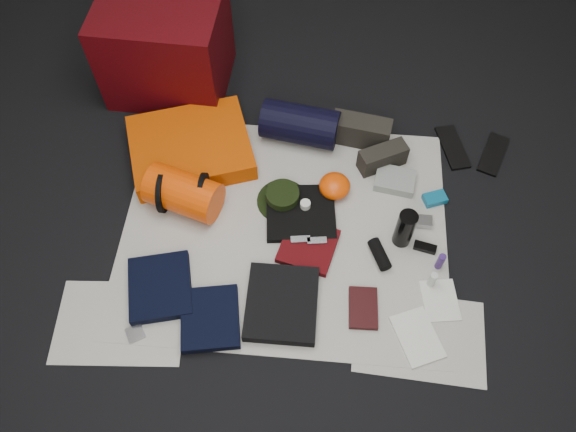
# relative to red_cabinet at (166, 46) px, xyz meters

# --- Properties ---
(floor) EXTENTS (4.50, 4.50, 0.02)m
(floor) POSITION_rel_red_cabinet_xyz_m (0.74, -0.95, -0.28)
(floor) COLOR black
(floor) RESTS_ON ground
(newspaper_mat) EXTENTS (1.60, 1.30, 0.01)m
(newspaper_mat) POSITION_rel_red_cabinet_xyz_m (0.74, -0.95, -0.27)
(newspaper_mat) COLOR silver
(newspaper_mat) RESTS_ON floor
(newspaper_sheet_front_left) EXTENTS (0.61, 0.44, 0.00)m
(newspaper_sheet_front_left) POSITION_rel_red_cabinet_xyz_m (0.04, -1.50, -0.27)
(newspaper_sheet_front_left) COLOR silver
(newspaper_sheet_front_left) RESTS_ON floor
(newspaper_sheet_front_right) EXTENTS (0.60, 0.43, 0.00)m
(newspaper_sheet_front_right) POSITION_rel_red_cabinet_xyz_m (1.39, -1.45, -0.27)
(newspaper_sheet_front_right) COLOR silver
(newspaper_sheet_front_right) RESTS_ON floor
(red_cabinet) EXTENTS (0.67, 0.56, 0.54)m
(red_cabinet) POSITION_rel_red_cabinet_xyz_m (0.00, 0.00, 0.00)
(red_cabinet) COLOR #440509
(red_cabinet) RESTS_ON floor
(sleeping_pad) EXTENTS (0.75, 0.68, 0.11)m
(sleeping_pad) POSITION_rel_red_cabinet_xyz_m (0.20, -0.53, -0.21)
(sleeping_pad) COLOR #D04602
(sleeping_pad) RESTS_ON newspaper_mat
(stuff_sack) EXTENTS (0.41, 0.31, 0.21)m
(stuff_sack) POSITION_rel_red_cabinet_xyz_m (0.23, -0.85, -0.16)
(stuff_sack) COLOR #E64003
(stuff_sack) RESTS_ON newspaper_mat
(sack_strap_left) EXTENTS (0.02, 0.22, 0.22)m
(sack_strap_left) POSITION_rel_red_cabinet_xyz_m (0.13, -0.85, -0.16)
(sack_strap_left) COLOR black
(sack_strap_left) RESTS_ON newspaper_mat
(sack_strap_right) EXTENTS (0.03, 0.22, 0.22)m
(sack_strap_right) POSITION_rel_red_cabinet_xyz_m (0.33, -0.85, -0.16)
(sack_strap_right) COLOR black
(sack_strap_right) RESTS_ON newspaper_mat
(navy_duffel) EXTENTS (0.44, 0.27, 0.21)m
(navy_duffel) POSITION_rel_red_cabinet_xyz_m (0.77, -0.36, -0.16)
(navy_duffel) COLOR black
(navy_duffel) RESTS_ON newspaper_mat
(boonie_brim) EXTENTS (0.33, 0.33, 0.01)m
(boonie_brim) POSITION_rel_red_cabinet_xyz_m (0.72, -0.79, -0.26)
(boonie_brim) COLOR black
(boonie_brim) RESTS_ON newspaper_mat
(boonie_crown) EXTENTS (0.17, 0.17, 0.07)m
(boonie_crown) POSITION_rel_red_cabinet_xyz_m (0.72, -0.79, -0.22)
(boonie_crown) COLOR black
(boonie_crown) RESTS_ON boonie_brim
(hiking_boot_left) EXTENTS (0.33, 0.17, 0.16)m
(hiking_boot_left) POSITION_rel_red_cabinet_xyz_m (1.10, -0.36, -0.19)
(hiking_boot_left) COLOR black
(hiking_boot_left) RESTS_ON newspaper_mat
(hiking_boot_right) EXTENTS (0.27, 0.20, 0.13)m
(hiking_boot_right) POSITION_rel_red_cabinet_xyz_m (1.22, -0.51, -0.20)
(hiking_boot_right) COLOR black
(hiking_boot_right) RESTS_ON newspaper_mat
(flip_flop_left) EXTENTS (0.18, 0.31, 0.02)m
(flip_flop_left) POSITION_rel_red_cabinet_xyz_m (1.61, -0.36, -0.26)
(flip_flop_left) COLOR black
(flip_flop_left) RESTS_ON floor
(flip_flop_right) EXTENTS (0.20, 0.30, 0.02)m
(flip_flop_right) POSITION_rel_red_cabinet_xyz_m (1.82, -0.39, -0.26)
(flip_flop_right) COLOR black
(flip_flop_right) RESTS_ON floor
(trousers_navy_a) EXTENTS (0.35, 0.38, 0.05)m
(trousers_navy_a) POSITION_rel_red_cabinet_xyz_m (0.20, -1.33, -0.24)
(trousers_navy_a) COLOR black
(trousers_navy_a) RESTS_ON newspaper_mat
(trousers_navy_b) EXTENTS (0.31, 0.34, 0.05)m
(trousers_navy_b) POSITION_rel_red_cabinet_xyz_m (0.45, -1.46, -0.24)
(trousers_navy_b) COLOR black
(trousers_navy_b) RESTS_ON newspaper_mat
(trousers_charcoal) EXTENTS (0.32, 0.37, 0.06)m
(trousers_charcoal) POSITION_rel_red_cabinet_xyz_m (0.77, -1.36, -0.23)
(trousers_charcoal) COLOR black
(trousers_charcoal) RESTS_ON newspaper_mat
(black_tshirt) EXTENTS (0.38, 0.36, 0.03)m
(black_tshirt) POSITION_rel_red_cabinet_xyz_m (0.82, -0.86, -0.25)
(black_tshirt) COLOR black
(black_tshirt) RESTS_ON newspaper_mat
(red_shirt) EXTENTS (0.31, 0.31, 0.03)m
(red_shirt) POSITION_rel_red_cabinet_xyz_m (0.87, -1.05, -0.25)
(red_shirt) COLOR #4C080B
(red_shirt) RESTS_ON newspaper_mat
(orange_stuff_sack) EXTENTS (0.20, 0.20, 0.11)m
(orange_stuff_sack) POSITION_rel_red_cabinet_xyz_m (0.98, -0.71, -0.21)
(orange_stuff_sack) COLOR #E64003
(orange_stuff_sack) RESTS_ON newspaper_mat
(first_aid_pouch) EXTENTS (0.22, 0.18, 0.05)m
(first_aid_pouch) POSITION_rel_red_cabinet_xyz_m (1.29, -0.63, -0.24)
(first_aid_pouch) COLOR gray
(first_aid_pouch) RESTS_ON newspaper_mat
(water_bottle) EXTENTS (0.12, 0.12, 0.22)m
(water_bottle) POSITION_rel_red_cabinet_xyz_m (1.32, -0.97, -0.15)
(water_bottle) COLOR black
(water_bottle) RESTS_ON newspaper_mat
(speaker) EXTENTS (0.12, 0.17, 0.06)m
(speaker) POSITION_rel_red_cabinet_xyz_m (1.21, -1.07, -0.23)
(speaker) COLOR black
(speaker) RESTS_ON newspaper_mat
(compact_camera) EXTENTS (0.10, 0.06, 0.04)m
(compact_camera) POSITION_rel_red_cabinet_xyz_m (1.42, -0.86, -0.24)
(compact_camera) COLOR #A2A2A6
(compact_camera) RESTS_ON newspaper_mat
(cyan_case) EXTENTS (0.13, 0.11, 0.04)m
(cyan_case) POSITION_rel_red_cabinet_xyz_m (1.49, -0.72, -0.25)
(cyan_case) COLOR #0D5D82
(cyan_case) RESTS_ON newspaper_mat
(toiletry_purple) EXTENTS (0.04, 0.04, 0.10)m
(toiletry_purple) POSITION_rel_red_cabinet_xyz_m (1.49, -1.09, -0.21)
(toiletry_purple) COLOR #3A1F66
(toiletry_purple) RESTS_ON newspaper_mat
(toiletry_clear) EXTENTS (0.04, 0.04, 0.10)m
(toiletry_clear) POSITION_rel_red_cabinet_xyz_m (1.45, -1.19, -0.21)
(toiletry_clear) COLOR silver
(toiletry_clear) RESTS_ON newspaper_mat
(paperback_book) EXTENTS (0.14, 0.20, 0.03)m
(paperback_book) POSITION_rel_red_cabinet_xyz_m (1.14, -1.34, -0.25)
(paperback_book) COLOR black
(paperback_book) RESTS_ON newspaper_mat
(map_booklet) EXTENTS (0.25, 0.29, 0.01)m
(map_booklet) POSITION_rel_red_cabinet_xyz_m (1.38, -1.46, -0.26)
(map_booklet) COLOR silver
(map_booklet) RESTS_ON newspaper_mat
(map_printout) EXTENTS (0.19, 0.23, 0.01)m
(map_printout) POSITION_rel_red_cabinet_xyz_m (1.49, -1.27, -0.26)
(map_printout) COLOR silver
(map_printout) RESTS_ON newspaper_mat
(sunglasses) EXTENTS (0.12, 0.07, 0.03)m
(sunglasses) POSITION_rel_red_cabinet_xyz_m (1.43, -1.00, -0.25)
(sunglasses) COLOR black
(sunglasses) RESTS_ON newspaper_mat
(key_cluster) EXTENTS (0.10, 0.10, 0.01)m
(key_cluster) POSITION_rel_red_cabinet_xyz_m (0.13, -1.55, -0.26)
(key_cluster) COLOR #A2A2A6
(key_cluster) RESTS_ON newspaper_mat
(tape_roll) EXTENTS (0.05, 0.05, 0.03)m
(tape_roll) POSITION_rel_red_cabinet_xyz_m (0.84, -0.83, -0.21)
(tape_roll) COLOR silver
(tape_roll) RESTS_ON black_tshirt
(energy_bar_a) EXTENTS (0.10, 0.05, 0.01)m
(energy_bar_a) POSITION_rel_red_cabinet_xyz_m (0.83, -1.03, -0.22)
(energy_bar_a) COLOR #A2A2A6
(energy_bar_a) RESTS_ON red_shirt
(energy_bar_b) EXTENTS (0.10, 0.05, 0.01)m
(energy_bar_b) POSITION_rel_red_cabinet_xyz_m (0.91, -1.03, -0.22)
(energy_bar_b) COLOR #A2A2A6
(energy_bar_b) RESTS_ON red_shirt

